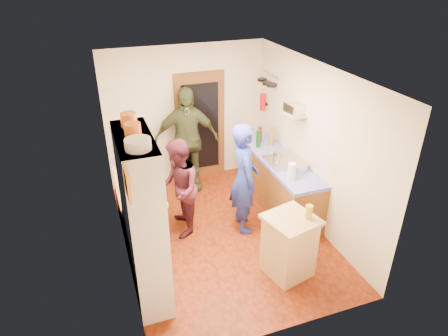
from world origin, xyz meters
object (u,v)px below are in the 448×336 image
hutch_body (143,220)px  right_counter_base (278,183)px  person_left (180,187)px  person_hob (247,179)px  person_back (187,140)px  island_base (289,247)px

hutch_body → right_counter_base: size_ratio=1.00×
right_counter_base → person_left: (-1.77, -0.18, 0.37)m
person_hob → person_left: person_hob is taller
hutch_body → person_back: 2.68m
island_base → hutch_body: bearing=169.9°
person_hob → right_counter_base: bearing=-52.8°
right_counter_base → hutch_body: bearing=-152.5°
person_back → person_hob: bearing=-61.3°
right_counter_base → island_base: (-0.65, -1.63, 0.01)m
person_back → island_base: bearing=-66.0°
right_counter_base → person_left: person_left is taller
island_base → person_left: bearing=127.8°
person_hob → hutch_body: bearing=123.2°
island_base → person_back: person_back is taller
person_left → person_back: bearing=168.7°
hutch_body → person_left: bearing=57.0°
hutch_body → island_base: size_ratio=2.56×
right_counter_base → person_back: bearing=140.0°
person_hob → person_left: 1.03m
hutch_body → person_back: size_ratio=1.12×
hutch_body → person_left: hutch_body is taller
right_counter_base → person_hob: 1.03m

